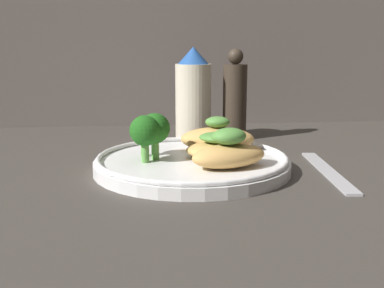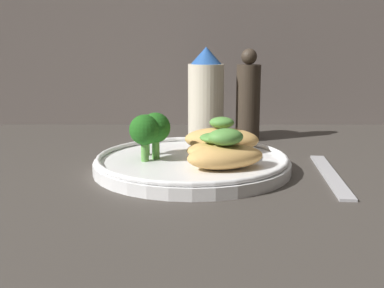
{
  "view_description": "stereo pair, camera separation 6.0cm",
  "coord_description": "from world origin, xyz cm",
  "px_view_note": "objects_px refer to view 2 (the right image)",
  "views": [
    {
      "loc": [
        -6.16,
        -58.12,
        15.85
      ],
      "look_at": [
        0.0,
        0.0,
        3.4
      ],
      "focal_mm": 45.0,
      "sensor_mm": 36.0,
      "label": 1
    },
    {
      "loc": [
        -0.2,
        -58.45,
        15.85
      ],
      "look_at": [
        0.0,
        0.0,
        3.4
      ],
      "focal_mm": 45.0,
      "sensor_mm": 36.0,
      "label": 2
    }
  ],
  "objects_px": {
    "sauce_bottle": "(206,96)",
    "pepper_grinder": "(248,99)",
    "plate": "(192,163)",
    "broccoli_bunch": "(149,129)"
  },
  "relations": [
    {
      "from": "sauce_bottle",
      "to": "plate",
      "type": "bearing_deg",
      "value": -96.65
    },
    {
      "from": "sauce_bottle",
      "to": "pepper_grinder",
      "type": "height_order",
      "value": "sauce_bottle"
    },
    {
      "from": "plate",
      "to": "broccoli_bunch",
      "type": "xyz_separation_m",
      "value": [
        -0.05,
        0.0,
        0.04
      ]
    },
    {
      "from": "broccoli_bunch",
      "to": "sauce_bottle",
      "type": "height_order",
      "value": "sauce_bottle"
    },
    {
      "from": "broccoli_bunch",
      "to": "sauce_bottle",
      "type": "bearing_deg",
      "value": 68.32
    },
    {
      "from": "plate",
      "to": "sauce_bottle",
      "type": "bearing_deg",
      "value": 83.35
    },
    {
      "from": "sauce_bottle",
      "to": "pepper_grinder",
      "type": "relative_size",
      "value": 1.02
    },
    {
      "from": "plate",
      "to": "broccoli_bunch",
      "type": "bearing_deg",
      "value": 176.14
    },
    {
      "from": "sauce_bottle",
      "to": "pepper_grinder",
      "type": "xyz_separation_m",
      "value": [
        0.07,
        0.0,
        -0.0
      ]
    },
    {
      "from": "plate",
      "to": "pepper_grinder",
      "type": "relative_size",
      "value": 1.65
    }
  ]
}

